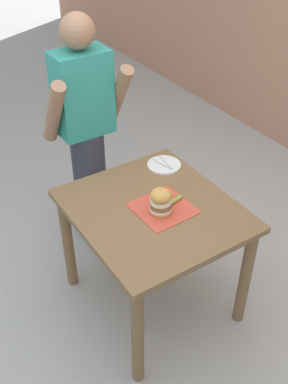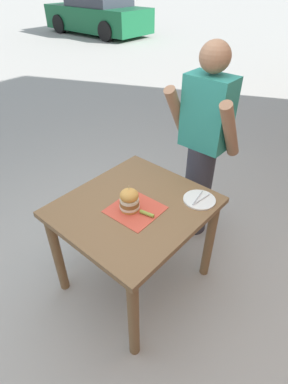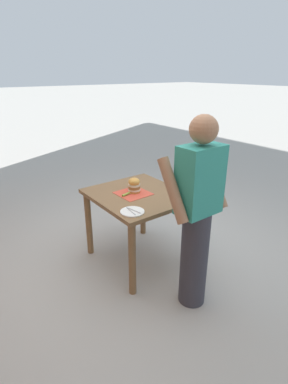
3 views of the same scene
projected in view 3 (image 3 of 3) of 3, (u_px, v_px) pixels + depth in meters
The scene contains 7 objects.
ground_plane at pixel (139, 258), 3.41m from camera, with size 80.00×80.00×0.00m, color #ADAAA3.
patio_table at pixel (138, 206), 3.16m from camera, with size 0.89×0.98×0.79m.
serving_paper at pixel (133, 193), 3.11m from camera, with size 0.31×0.31×0.00m, color #D64C38.
sandwich at pixel (134, 185), 3.11m from camera, with size 0.13×0.13×0.19m.
pickle_spear at pixel (126, 194), 3.05m from camera, with size 0.02×0.02×0.10m, color #8EA83D.
side_plate_with_forks at pixel (132, 212), 2.70m from camera, with size 0.22×0.22×0.02m.
diner_across_table at pixel (197, 214), 2.46m from camera, with size 0.55×0.35×1.69m.
Camera 3 is at (1.68, 2.34, 1.98)m, focal length 28.00 mm.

